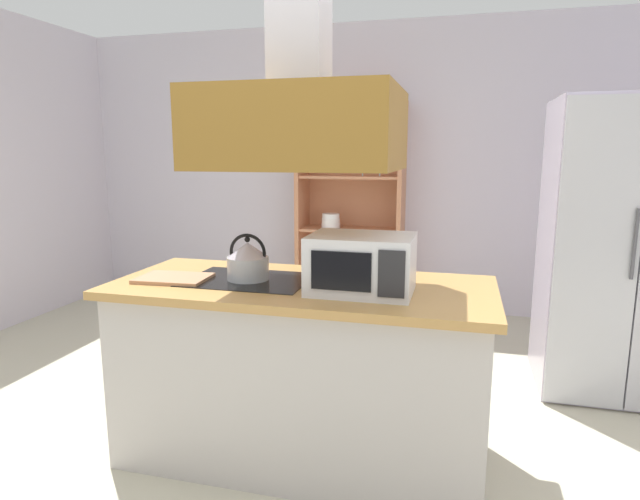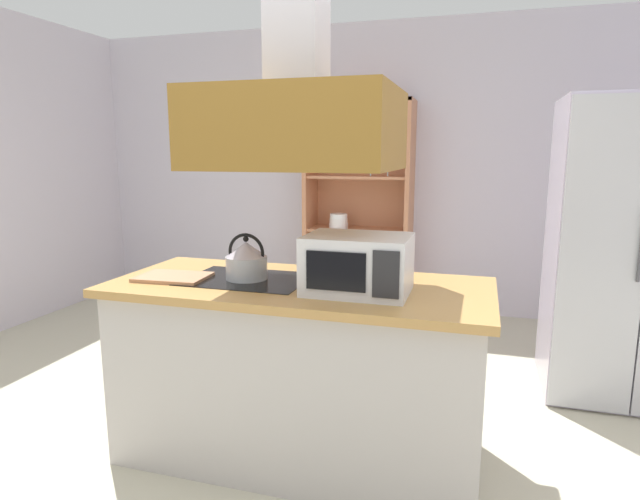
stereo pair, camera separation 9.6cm
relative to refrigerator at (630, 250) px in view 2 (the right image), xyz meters
name	(u,v)px [view 2 (the right image)]	position (x,y,z in m)	size (l,w,h in m)	color
ground_plane	(260,472)	(-1.84, -1.49, -0.92)	(7.80, 7.80, 0.00)	#BEB99F
wall_back	(380,169)	(-1.84, 1.51, 0.43)	(6.00, 0.12, 2.70)	silver
kitchen_island	(300,370)	(-1.71, -1.28, -0.47)	(1.82, 0.80, 0.90)	#BBB4AE
range_hood	(298,103)	(-1.71, -1.28, 0.81)	(0.90, 0.70, 1.26)	olive
refrigerator	(630,250)	(0.00, 0.00, 0.00)	(0.90, 0.77, 1.85)	#BCB2C9
dish_cabinet	(359,220)	(-2.00, 1.30, -0.04)	(0.99, 0.40, 1.98)	#C17C55
kettle	(246,260)	(-1.98, -1.28, 0.07)	(0.20, 0.20, 0.23)	silver
cutting_board	(173,277)	(-2.34, -1.38, -0.02)	(0.34, 0.24, 0.02)	#AF7B58
microwave	(358,264)	(-1.40, -1.36, 0.11)	(0.46, 0.35, 0.26)	silver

